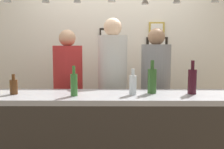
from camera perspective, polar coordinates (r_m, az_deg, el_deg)
back_wall at (r=3.71m, az=0.11°, el=3.90°), size 4.40×0.06×2.60m
bar_counter at (r=2.23m, az=-0.11°, el=-13.66°), size 2.70×0.55×1.03m
person_left_red_shirt at (r=3.06m, az=-9.70°, el=-2.51°), size 0.34×0.34×1.65m
person_middle_white_patterned_shirt at (r=3.00m, az=0.15°, el=-0.95°), size 0.34×0.34×1.78m
person_right_grey_shirt at (r=3.05m, az=9.64°, el=-2.35°), size 0.34×0.34×1.66m
bottle_beer_brown_stubby at (r=2.44m, az=-20.99°, el=-2.48°), size 0.07×0.07×0.18m
bottle_beer_green_import at (r=2.22m, az=-8.43°, el=-2.08°), size 0.06×0.06×0.26m
bottle_soda_clear at (r=2.26m, az=4.65°, el=-2.20°), size 0.06×0.06×0.23m
bottle_wine_dark_red at (r=2.40m, az=17.38°, el=-1.35°), size 0.08×0.08×0.30m
bottle_champagne_green at (r=2.35m, az=8.88°, el=-1.27°), size 0.08×0.08×0.30m
picture_frame_upper_small at (r=3.72m, az=9.89°, el=10.02°), size 0.22×0.02×0.18m
picture_frame_lower_pair at (r=3.71m, az=9.94°, el=6.78°), size 0.30×0.02×0.18m
picture_frame_crest at (r=3.66m, az=-1.33°, el=8.24°), size 0.18×0.02×0.26m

